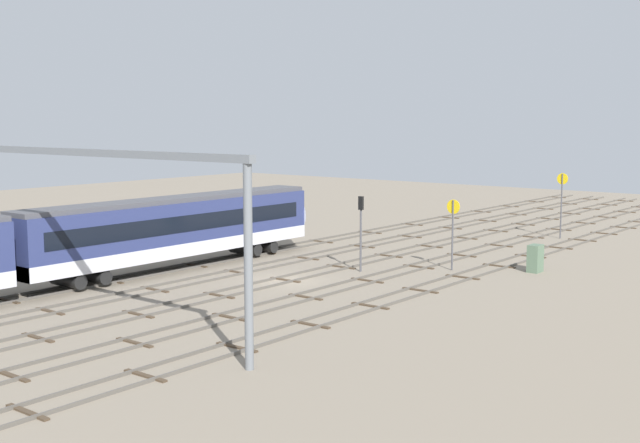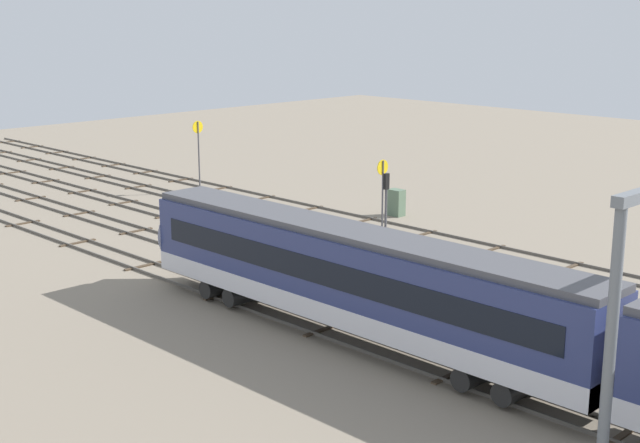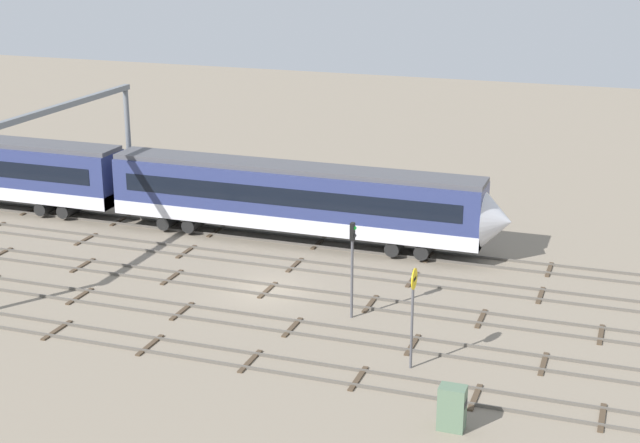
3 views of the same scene
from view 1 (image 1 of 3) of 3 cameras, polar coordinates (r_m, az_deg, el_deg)
ground_plane at (r=51.92m, az=-2.44°, el=-4.14°), size 151.37×151.37×0.00m
track_near_foreground at (r=46.95m, az=5.37°, el=-5.30°), size 135.37×2.40×0.16m
track_second_near at (r=49.31m, az=1.26°, el=-4.66°), size 135.37×2.40×0.16m
track_middle at (r=51.91m, az=-2.44°, el=-4.07°), size 135.37×2.40×0.16m
track_second_far at (r=54.70m, az=-5.78°, el=-3.52°), size 135.37×2.40×0.16m
track_with_train at (r=57.67m, az=-8.77°, el=-3.01°), size 135.37×2.40×0.16m
overhead_gantry at (r=41.06m, az=-16.44°, el=2.20°), size 0.40×22.88×8.78m
speed_sign_far_trackside at (r=55.60m, az=9.28°, el=-0.15°), size 0.14×0.97×4.82m
speed_sign_distant_end at (r=72.60m, az=16.56°, el=1.71°), size 0.14×0.95×5.62m
signal_light_trackside_departure at (r=54.44m, az=2.88°, el=-0.10°), size 0.31×0.32×5.09m
relay_cabinet at (r=56.38m, az=14.83°, el=-2.52°), size 1.09×0.77×1.85m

